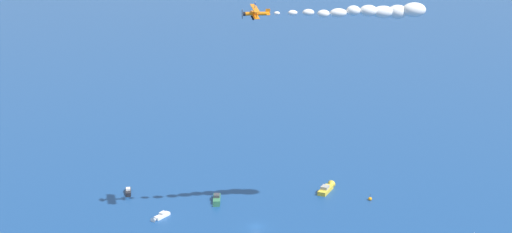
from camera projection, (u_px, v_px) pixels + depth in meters
The scene contains 9 objects.
ground_plane at pixel (256, 227), 170.23m from camera, with size 2000.00×2000.00×0.00m, color navy.
motorboat_far_port at pixel (327, 188), 195.00m from camera, with size 8.33×8.40×2.73m.
motorboat_far_stbd at pixel (160, 217), 175.29m from camera, with size 4.98×5.96×1.81m.
motorboat_inshore at pixel (217, 200), 186.31m from camera, with size 8.12×4.44×2.29m.
motorboat_outer_ring_b at pixel (128, 192), 192.53m from camera, with size 6.27×2.58×1.77m.
marker_buoy at pixel (370, 199), 187.77m from camera, with size 1.10×1.10×2.10m.
biplane_lead at pixel (255, 13), 155.94m from camera, with size 7.51×7.01×3.67m.
wingwalker_lead at pixel (255, 4), 155.03m from camera, with size 1.48×0.37×1.53m.
smoke_trail_lead at pixel (381, 11), 160.95m from camera, with size 10.98×37.98×4.77m.
Camera 1 is at (-147.45, 54.37, 71.49)m, focal length 45.73 mm.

